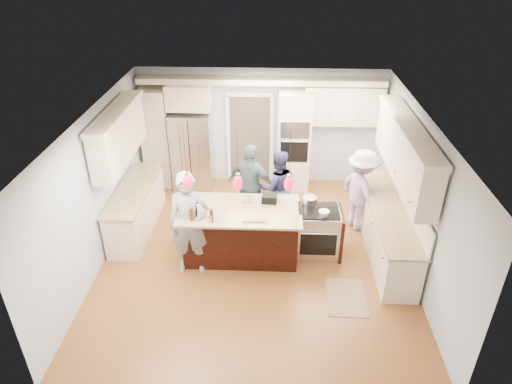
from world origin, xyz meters
TOP-DOWN VIEW (x-y plane):
  - ground_plane at (0.00, 0.00)m, footprint 6.00×6.00m
  - room_shell at (0.00, 0.00)m, footprint 5.54×6.04m
  - refrigerator at (-1.55, 2.64)m, footprint 0.90×0.70m
  - oven_column at (0.75, 2.67)m, footprint 0.72×0.69m
  - back_upper_cabinets at (-0.75, 2.76)m, footprint 5.30×0.61m
  - right_counter_run at (2.44, 0.30)m, footprint 0.64×3.10m
  - left_cabinets at (-2.44, 0.80)m, footprint 0.64×2.30m
  - kitchen_island at (-0.25, 0.07)m, footprint 2.10×1.46m
  - island_range at (1.16, 0.15)m, footprint 0.82×0.71m
  - pendant_lights at (-0.25, -0.51)m, footprint 1.75×0.15m
  - person_bar_end at (-1.09, -0.45)m, footprint 0.73×0.51m
  - person_far_left at (0.40, 1.17)m, footprint 0.87×0.74m
  - person_far_right at (-0.13, 1.15)m, footprint 1.08×0.74m
  - person_range_side at (2.02, 1.04)m, footprint 1.05×1.26m
  - floor_rug at (1.55, -1.07)m, footprint 0.65×0.93m
  - water_bottle at (-0.89, -0.53)m, footprint 0.08×0.08m
  - beer_bottle_a at (-1.02, -0.58)m, footprint 0.06×0.06m
  - beer_bottle_b at (-0.68, -0.61)m, footprint 0.07×0.07m
  - beer_bottle_c at (-0.92, -0.44)m, footprint 0.08×0.08m
  - drink_can at (-0.71, -0.62)m, footprint 0.08×0.08m
  - cutting_board at (0.01, -0.47)m, footprint 0.41×0.30m
  - pot_large at (0.98, 0.34)m, footprint 0.26×0.26m
  - pot_small at (1.20, -0.03)m, footprint 0.19×0.19m

SIDE VIEW (x-z plane):
  - ground_plane at x=0.00m, z-range 0.00..0.00m
  - floor_rug at x=1.55m, z-range 0.00..0.01m
  - island_range at x=1.16m, z-range 0.00..0.92m
  - kitchen_island at x=-0.25m, z-range -0.08..1.04m
  - person_far_left at x=0.40m, z-range 0.00..1.58m
  - person_range_side at x=2.02m, z-range 0.00..1.69m
  - person_far_right at x=-0.13m, z-range 0.00..1.71m
  - refrigerator at x=-1.55m, z-range 0.00..1.80m
  - person_bar_end at x=-1.09m, z-range 0.00..1.91m
  - pot_small at x=1.20m, z-range 0.92..1.01m
  - pot_large at x=0.98m, z-range 0.92..1.07m
  - right_counter_run at x=2.44m, z-range -0.20..2.31m
  - left_cabinets at x=-2.44m, z-range -0.20..2.31m
  - cutting_board at x=0.01m, z-range 1.12..1.15m
  - oven_column at x=0.75m, z-range 0.00..2.30m
  - drink_can at x=-0.71m, z-range 1.12..1.26m
  - beer_bottle_a at x=-1.02m, z-range 1.12..1.36m
  - beer_bottle_b at x=-0.68m, z-range 1.12..1.37m
  - water_bottle at x=-0.89m, z-range 1.12..1.39m
  - beer_bottle_c at x=-0.92m, z-range 1.12..1.39m
  - back_upper_cabinets at x=-0.75m, z-range 0.40..2.94m
  - pendant_lights at x=-0.25m, z-range 1.29..2.32m
  - room_shell at x=0.00m, z-range 0.46..3.18m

